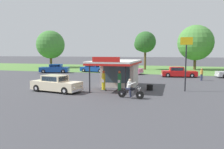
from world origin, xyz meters
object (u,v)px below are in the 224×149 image
gas_pump_offside (119,82)px  parked_car_back_row_far_right (55,69)px  roadside_pole_sign (186,55)px  featured_classic_sedan (56,84)px  motorcycle_with_rider (130,90)px  spare_tire_stack (150,88)px  bystander_admiring_sedan (202,74)px  parked_car_back_row_right (128,70)px  gas_pump_nearside (104,82)px  parked_car_back_row_left (179,72)px  parked_car_back_row_centre_right (93,68)px

gas_pump_offside → parked_car_back_row_far_right: bearing=135.9°
parked_car_back_row_far_right → roadside_pole_sign: (21.64, -13.46, 2.73)m
featured_classic_sedan → parked_car_back_row_far_right: size_ratio=0.93×
motorcycle_with_rider → spare_tire_stack: bearing=74.8°
featured_classic_sedan → bystander_admiring_sedan: size_ratio=3.21×
gas_pump_offside → parked_car_back_row_right: size_ratio=0.36×
gas_pump_offside → featured_classic_sedan: size_ratio=0.38×
gas_pump_nearside → parked_car_back_row_right: gas_pump_nearside is taller
motorcycle_with_rider → spare_tire_stack: 4.31m
parked_car_back_row_far_right → parked_car_back_row_right: bearing=6.7°
gas_pump_offside → spare_tire_stack: bearing=27.8°
parked_car_back_row_right → bystander_admiring_sedan: size_ratio=3.41×
parked_car_back_row_left → bystander_admiring_sedan: (2.81, -3.42, 0.17)m
parked_car_back_row_left → bystander_admiring_sedan: 4.43m
parked_car_back_row_far_right → roadside_pole_sign: size_ratio=1.10×
parked_car_back_row_centre_right → spare_tire_stack: parked_car_back_row_centre_right is taller
motorcycle_with_rider → parked_car_back_row_left: (4.05, 16.87, 0.02)m
roadside_pole_sign → parked_car_back_row_left: bearing=91.6°
bystander_admiring_sedan → parked_car_back_row_left: bearing=129.5°
parked_car_back_row_centre_right → parked_car_back_row_left: bearing=-16.3°
parked_car_back_row_far_right → spare_tire_stack: bearing=-36.9°
parked_car_back_row_far_right → parked_car_back_row_right: (13.07, 1.53, -0.03)m
roadside_pole_sign → spare_tire_stack: 4.56m
featured_classic_sedan → roadside_pole_sign: 12.47m
motorcycle_with_rider → spare_tire_stack: size_ratio=3.61×
motorcycle_with_rider → spare_tire_stack: (1.13, 4.15, -0.38)m
parked_car_back_row_right → parked_car_back_row_far_right: bearing=-173.3°
gas_pump_nearside → motorcycle_with_rider: (3.13, -2.73, -0.23)m
spare_tire_stack → roadside_pole_sign: bearing=5.9°
gas_pump_offside → bystander_admiring_sedan: gas_pump_offside is taller
gas_pump_offside → spare_tire_stack: gas_pump_offside is taller
parked_car_back_row_left → parked_car_back_row_right: bearing=162.5°
gas_pump_nearside → parked_car_back_row_left: size_ratio=0.36×
motorcycle_with_rider → featured_classic_sedan: 7.37m
parked_car_back_row_far_right → bystander_admiring_sedan: 24.53m
featured_classic_sedan → spare_tire_stack: featured_classic_sedan is taller
gas_pump_nearside → featured_classic_sedan: size_ratio=0.38×
parked_car_back_row_left → gas_pump_offside: bearing=-111.6°
gas_pump_offside → spare_tire_stack: 3.10m
motorcycle_with_rider → parked_car_back_row_far_right: 24.89m
parked_car_back_row_far_right → roadside_pole_sign: 25.63m
roadside_pole_sign → spare_tire_stack: bearing=-174.1°
parked_car_back_row_right → roadside_pole_sign: 17.49m
gas_pump_nearside → roadside_pole_sign: size_ratio=0.38×
gas_pump_nearside → roadside_pole_sign: (7.52, 1.76, 2.55)m
parked_car_back_row_left → parked_car_back_row_centre_right: parked_car_back_row_left is taller
parked_car_back_row_right → parked_car_back_row_centre_right: size_ratio=1.04×
featured_classic_sedan → parked_car_back_row_left: (11.34, 15.79, -0.03)m
parked_car_back_row_far_right → roadside_pole_sign: roadside_pole_sign is taller
motorcycle_with_rider → parked_car_back_row_left: bearing=76.5°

